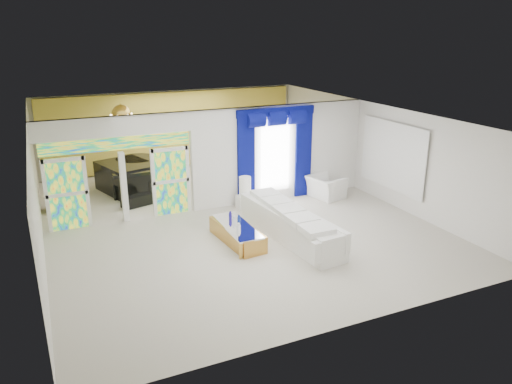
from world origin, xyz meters
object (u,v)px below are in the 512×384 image
white_sofa (289,225)px  grand_piano (127,177)px  armchair (326,187)px  coffee_table (237,234)px  console_table (254,200)px

white_sofa → grand_piano: (-3.13, 5.70, 0.12)m
armchair → grand_piano: (-5.72, 3.34, 0.13)m
armchair → white_sofa: bearing=120.3°
white_sofa → coffee_table: size_ratio=1.94×
grand_piano → coffee_table: bearing=-89.5°
console_table → white_sofa: bearing=-93.7°
grand_piano → white_sofa: bearing=-78.9°
grand_piano → console_table: bearing=-60.6°
coffee_table → armchair: 4.45m
console_table → grand_piano: 4.51m
coffee_table → grand_piano: (-1.78, 5.40, 0.27)m
white_sofa → console_table: (0.17, 2.64, -0.17)m
coffee_table → console_table: (1.52, 2.34, -0.03)m
console_table → coffee_table: bearing=-123.0°
console_table → armchair: armchair is taller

